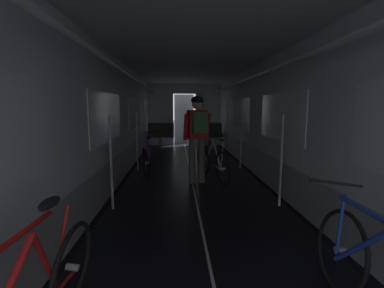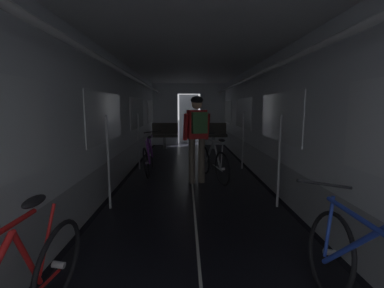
{
  "view_description": "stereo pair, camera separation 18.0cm",
  "coord_description": "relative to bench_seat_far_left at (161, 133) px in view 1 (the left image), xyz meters",
  "views": [
    {
      "loc": [
        -0.3,
        -1.82,
        1.51
      ],
      "look_at": [
        0.0,
        3.61,
        0.77
      ],
      "focal_mm": 25.19,
      "sensor_mm": 36.0,
      "label": 1
    },
    {
      "loc": [
        -0.12,
        -1.83,
        1.51
      ],
      "look_at": [
        0.0,
        3.61,
        0.77
      ],
      "focal_mm": 25.19,
      "sensor_mm": 36.0,
      "label": 2
    }
  ],
  "objects": [
    {
      "name": "person_cyclist_aisle",
      "position": [
        1.0,
        -4.64,
        0.5
      ],
      "size": [
        0.56,
        0.45,
        1.73
      ],
      "color": "brown",
      "rests_on": "ground"
    },
    {
      "name": "bench_seat_far_left",
      "position": [
        0.0,
        0.0,
        0.0
      ],
      "size": [
        0.98,
        0.51,
        0.95
      ],
      "color": "gray",
      "rests_on": "ground"
    },
    {
      "name": "bicycle_silver_in_aisle",
      "position": [
        1.34,
        -4.37,
        -0.18
      ],
      "size": [
        0.6,
        1.64,
        0.94
      ],
      "color": "black",
      "rests_on": "ground"
    },
    {
      "name": "bicycle_purple",
      "position": [
        -0.09,
        -3.74,
        -0.19
      ],
      "size": [
        0.44,
        1.69,
        0.96
      ],
      "color": "black",
      "rests_on": "ground"
    },
    {
      "name": "bench_seat_far_right",
      "position": [
        1.8,
        0.0,
        0.0
      ],
      "size": [
        0.98,
        0.51,
        0.95
      ],
      "color": "gray",
      "rests_on": "ground"
    },
    {
      "name": "train_car_shell",
      "position": [
        0.9,
        -4.47,
        1.13
      ],
      "size": [
        3.14,
        12.34,
        2.57
      ],
      "color": "black",
      "rests_on": "ground"
    }
  ]
}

